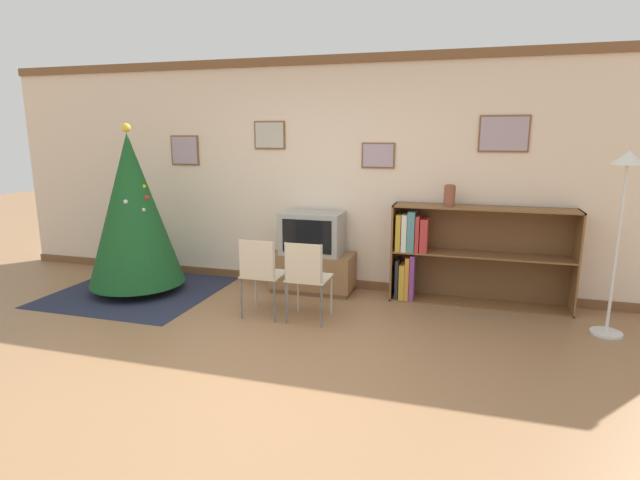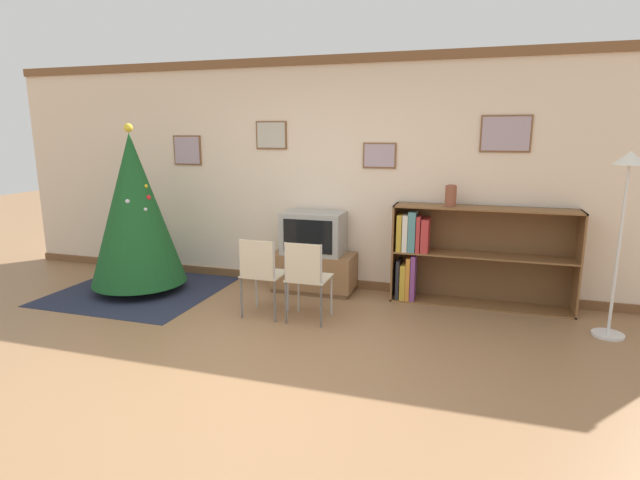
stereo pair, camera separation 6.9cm
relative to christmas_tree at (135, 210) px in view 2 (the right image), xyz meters
The scene contains 11 objects.
ground_plane 2.79m from the christmas_tree, 37.34° to the right, with size 24.00×24.00×0.00m, color #936B47.
wall_back 2.30m from the christmas_tree, 23.35° to the left, with size 8.74×0.11×2.70m.
area_rug 0.97m from the christmas_tree, 167.69° to the right, with size 1.81×1.78×0.01m.
christmas_tree is the anchor object (origin of this frame).
tv_console 2.20m from the christmas_tree, 16.89° to the left, with size 0.96×0.46×0.46m.
television 2.08m from the christmas_tree, 16.82° to the left, with size 0.70×0.45×0.49m.
folding_chair_left 1.85m from the christmas_tree, 12.21° to the right, with size 0.40×0.40×0.82m.
folding_chair_right 2.31m from the christmas_tree, ahead, with size 0.40×0.40×0.82m.
bookshelf 3.65m from the christmas_tree, 10.69° to the left, with size 1.90×0.36×1.08m.
vase 3.56m from the christmas_tree, 10.43° to the left, with size 0.12×0.12×0.23m.
standing_lamp 5.01m from the christmas_tree, ahead, with size 0.28×0.28×1.69m.
Camera 2 is at (1.65, -3.22, 1.84)m, focal length 28.00 mm.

